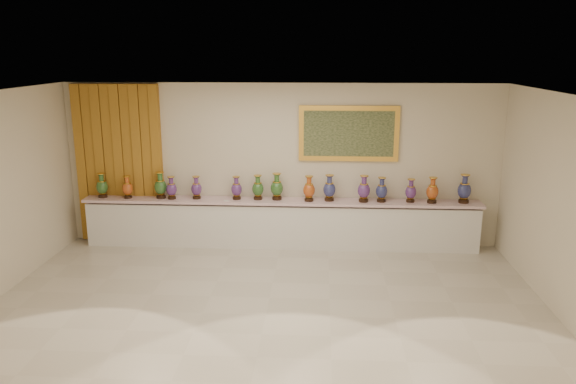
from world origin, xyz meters
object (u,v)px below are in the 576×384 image
at_px(counter, 281,224).
at_px(vase_0, 102,187).
at_px(vase_1, 127,188).
at_px(vase_2, 161,187).

height_order(counter, vase_0, vase_0).
distance_m(counter, vase_0, 3.39).
distance_m(vase_0, vase_1, 0.49).
bearing_deg(vase_0, counter, 0.44).
relative_size(vase_1, vase_2, 0.85).
xyz_separation_m(counter, vase_0, (-3.32, -0.03, 0.67)).
height_order(counter, vase_2, vase_2).
bearing_deg(vase_0, vase_1, -2.87).
relative_size(counter, vase_0, 15.91).
relative_size(counter, vase_2, 14.84).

